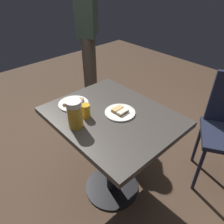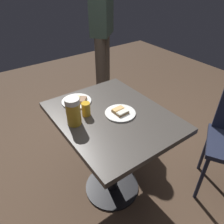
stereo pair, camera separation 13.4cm
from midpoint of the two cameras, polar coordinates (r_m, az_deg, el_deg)
The scene contains 7 objects.
ground_plane at distance 1.90m, azimuth 2.15°, elevation -19.56°, with size 6.00×6.00×0.00m, color #4C3828.
cafe_table at distance 1.46m, azimuth 2.65°, elevation -6.11°, with size 0.66×0.82×0.75m.
plate_near at distance 1.49m, azimuth -6.99°, elevation 2.96°, with size 0.21×0.21×0.03m.
plate_far at distance 1.36m, azimuth 5.07°, elevation -0.27°, with size 0.20×0.20×0.03m.
beer_mug at distance 1.24m, azimuth -7.41°, elevation 0.14°, with size 0.09×0.14×0.18m.
beer_glass_small at distance 1.33m, azimuth -4.16°, elevation 0.69°, with size 0.06×0.06×0.09m, color gold.
patron_standing at distance 2.41m, azimuth -1.00°, elevation 21.12°, with size 0.36×0.35×1.66m.
Camera 2 is at (0.64, 0.90, 1.54)m, focal length 33.99 mm.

